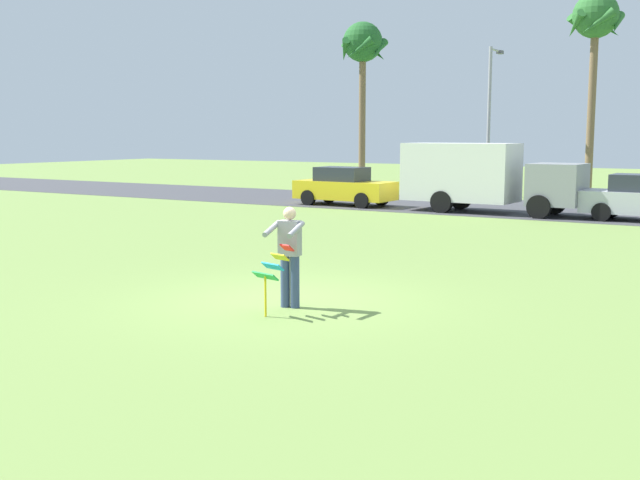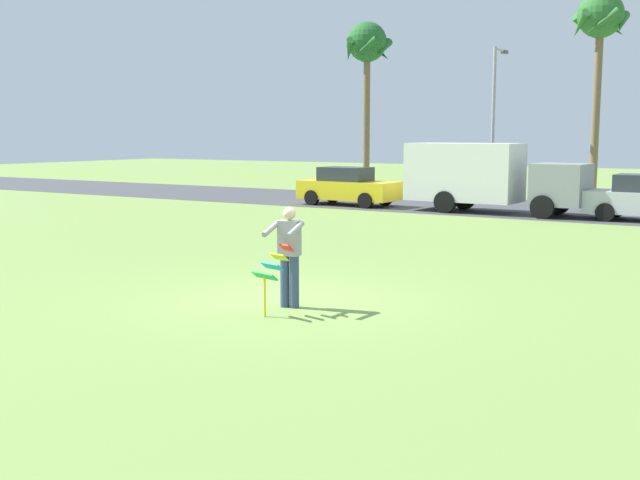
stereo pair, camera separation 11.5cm
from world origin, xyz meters
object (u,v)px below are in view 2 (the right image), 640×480
object	(u,v)px
streetlight_pole	(494,112)
kite_held	(272,269)
person_kite_flyer	(289,253)
palm_tree_left_near	(367,49)
parked_car_yellow	(348,187)
palm_tree_right_near	(600,25)
parked_truck_grey_van	(485,176)

from	to	relation	value
streetlight_pole	kite_held	bearing A→B (deg)	-78.85
person_kite_flyer	palm_tree_left_near	world-z (taller)	palm_tree_left_near
palm_tree_left_near	streetlight_pole	xyz separation A→B (m)	(7.52, -1.34, -3.42)
kite_held	palm_tree_left_near	distance (m)	30.36
kite_held	streetlight_pole	size ratio (longest dim) A/B	0.16
parked_car_yellow	palm_tree_left_near	xyz separation A→B (m)	(-3.88, 8.91, 6.64)
palm_tree_right_near	parked_truck_grey_van	bearing A→B (deg)	-100.56
parked_car_yellow	palm_tree_left_near	size ratio (longest dim) A/B	0.48
parked_truck_grey_van	streetlight_pole	distance (m)	8.32
parked_truck_grey_van	streetlight_pole	xyz separation A→B (m)	(-2.28, 7.57, 2.59)
kite_held	parked_car_yellow	bearing A→B (deg)	115.80
person_kite_flyer	parked_car_yellow	xyz separation A→B (m)	(-8.59, 17.31, -0.18)
streetlight_pole	parked_car_yellow	bearing A→B (deg)	-115.70
streetlight_pole	person_kite_flyer	bearing A→B (deg)	-78.75
kite_held	parked_truck_grey_van	xyz separation A→B (m)	(-2.74, 17.92, 0.64)
parked_car_yellow	person_kite_flyer	bearing A→B (deg)	-63.61
person_kite_flyer	kite_held	size ratio (longest dim) A/B	1.51
kite_held	streetlight_pole	distance (m)	26.18
person_kite_flyer	kite_held	bearing A→B (deg)	-83.23
palm_tree_right_near	streetlight_pole	xyz separation A→B (m)	(-4.12, -2.31, -3.97)
kite_held	parked_truck_grey_van	size ratio (longest dim) A/B	0.17
person_kite_flyer	streetlight_pole	bearing A→B (deg)	101.25
parked_car_yellow	palm_tree_right_near	distance (m)	14.48
parked_truck_grey_van	palm_tree_right_near	size ratio (longest dim) A/B	0.71
palm_tree_right_near	person_kite_flyer	bearing A→B (deg)	-88.26
streetlight_pole	parked_truck_grey_van	bearing A→B (deg)	-73.22
person_kite_flyer	parked_car_yellow	world-z (taller)	person_kite_flyer
parked_truck_grey_van	palm_tree_right_near	distance (m)	12.00
kite_held	parked_truck_grey_van	distance (m)	18.14
palm_tree_right_near	streetlight_pole	distance (m)	6.17
kite_held	palm_tree_right_near	bearing A→B (deg)	91.85
kite_held	person_kite_flyer	bearing A→B (deg)	96.77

